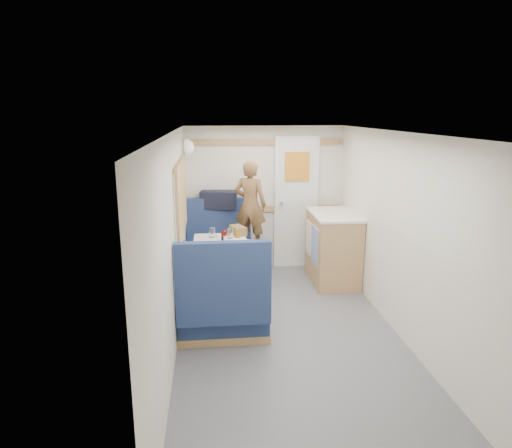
{
  "coord_description": "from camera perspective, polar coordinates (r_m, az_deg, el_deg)",
  "views": [
    {
      "loc": [
        -0.74,
        -4.02,
        2.18
      ],
      "look_at": [
        -0.25,
        0.9,
        0.96
      ],
      "focal_mm": 32.0,
      "sensor_mm": 36.0,
      "label": 1
    }
  ],
  "objects": [
    {
      "name": "person",
      "position": [
        5.84,
        -0.72,
        2.4
      ],
      "size": [
        0.49,
        0.42,
        1.15
      ],
      "primitive_type": "imported",
      "rotation": [
        0.0,
        0.0,
        2.74
      ],
      "color": "brown",
      "rests_on": "bench_far"
    },
    {
      "name": "duffel_bag",
      "position": [
        6.25,
        -4.67,
        3.06
      ],
      "size": [
        0.52,
        0.31,
        0.24
      ],
      "primitive_type": "cube",
      "rotation": [
        0.0,
        0.0,
        -0.15
      ],
      "color": "black",
      "rests_on": "ledge"
    },
    {
      "name": "floor",
      "position": [
        4.63,
        4.33,
        -14.32
      ],
      "size": [
        4.5,
        4.5,
        0.0
      ],
      "primitive_type": "plane",
      "color": "#515156",
      "rests_on": "ground"
    },
    {
      "name": "wall_back",
      "position": [
        6.42,
        1.04,
        3.23
      ],
      "size": [
        2.2,
        0.02,
        2.0
      ],
      "primitive_type": "cube",
      "color": "silver",
      "rests_on": "floor"
    },
    {
      "name": "bench_far",
      "position": [
        6.18,
        -4.59,
        -3.94
      ],
      "size": [
        0.9,
        0.59,
        1.05
      ],
      "color": "#17294C",
      "rests_on": "floor"
    },
    {
      "name": "salt_grinder",
      "position": [
        5.3,
        -4.88,
        -1.75
      ],
      "size": [
        0.04,
        0.04,
        0.09
      ],
      "primitive_type": "cylinder",
      "color": "silver",
      "rests_on": "dinette_table"
    },
    {
      "name": "tumbler_mid",
      "position": [
        5.48,
        -5.52,
        -1.07
      ],
      "size": [
        0.07,
        0.07,
        0.12
      ],
      "primitive_type": "cylinder",
      "color": "white",
      "rests_on": "dinette_table"
    },
    {
      "name": "pepper_grinder",
      "position": [
        5.33,
        -4.22,
        -1.62
      ],
      "size": [
        0.03,
        0.03,
        0.09
      ],
      "primitive_type": "cylinder",
      "color": "black",
      "rests_on": "dinette_table"
    },
    {
      "name": "wine_glass",
      "position": [
        5.16,
        -4.01,
        -1.22
      ],
      "size": [
        0.08,
        0.08,
        0.17
      ],
      "color": "white",
      "rests_on": "dinette_table"
    },
    {
      "name": "dinette_table",
      "position": [
        5.27,
        -4.44,
        -4.06
      ],
      "size": [
        0.62,
        0.92,
        0.72
      ],
      "color": "white",
      "rests_on": "floor"
    },
    {
      "name": "wall_left",
      "position": [
        4.2,
        -10.37,
        -2.74
      ],
      "size": [
        0.02,
        4.5,
        2.0
      ],
      "primitive_type": "cube",
      "color": "silver",
      "rests_on": "floor"
    },
    {
      "name": "ledge",
      "position": [
        6.27,
        -4.74,
        1.82
      ],
      "size": [
        0.9,
        0.14,
        0.04
      ],
      "primitive_type": "cube",
      "color": "#AC824E",
      "rests_on": "bench_far"
    },
    {
      "name": "orange_fruit",
      "position": [
        5.02,
        -2.03,
        -2.43
      ],
      "size": [
        0.08,
        0.08,
        0.08
      ],
      "primitive_type": "sphere",
      "color": "#DA5209",
      "rests_on": "tray"
    },
    {
      "name": "tumbler_right",
      "position": [
        5.43,
        -3.25,
        -1.19
      ],
      "size": [
        0.07,
        0.07,
        0.11
      ],
      "primitive_type": "cylinder",
      "color": "white",
      "rests_on": "dinette_table"
    },
    {
      "name": "galley_counter",
      "position": [
        6.03,
        9.55,
        -2.89
      ],
      "size": [
        0.57,
        0.92,
        0.92
      ],
      "color": "#AC824E",
      "rests_on": "floor"
    },
    {
      "name": "oak_trim_low",
      "position": [
        6.43,
        1.05,
        1.89
      ],
      "size": [
        2.15,
        0.02,
        0.08
      ],
      "primitive_type": "cube",
      "color": "#AC824E",
      "rests_on": "wall_back"
    },
    {
      "name": "bench_near",
      "position": [
        4.56,
        -4.11,
        -10.58
      ],
      "size": [
        0.9,
        0.59,
        1.05
      ],
      "color": "#17294C",
      "rests_on": "floor"
    },
    {
      "name": "bread_loaf",
      "position": [
        5.58,
        -2.26,
        -0.81
      ],
      "size": [
        0.22,
        0.28,
        0.1
      ],
      "primitive_type": "cube",
      "rotation": [
        0.0,
        0.0,
        0.38
      ],
      "color": "#8E603C",
      "rests_on": "dinette_table"
    },
    {
      "name": "rear_door",
      "position": [
        6.46,
        5.04,
        3.0
      ],
      "size": [
        0.62,
        0.12,
        1.86
      ],
      "color": "white",
      "rests_on": "wall_back"
    },
    {
      "name": "beer_glass",
      "position": [
        5.41,
        -2.35,
        -1.3
      ],
      "size": [
        0.06,
        0.06,
        0.1
      ],
      "primitive_type": "cylinder",
      "color": "brown",
      "rests_on": "dinette_table"
    },
    {
      "name": "tray",
      "position": [
        5.15,
        -2.08,
        -2.55
      ],
      "size": [
        0.42,
        0.47,
        0.02
      ],
      "primitive_type": "cube",
      "rotation": [
        0.0,
        0.0,
        -0.43
      ],
      "color": "white",
      "rests_on": "dinette_table"
    },
    {
      "name": "cheese_block",
      "position": [
        4.91,
        -3.63,
        -3.09
      ],
      "size": [
        0.1,
        0.07,
        0.03
      ],
      "primitive_type": "cube",
      "rotation": [
        0.0,
        0.0,
        0.12
      ],
      "color": "#DACA7E",
      "rests_on": "tray"
    },
    {
      "name": "tumbler_left",
      "position": [
        4.85,
        -6.2,
        -3.06
      ],
      "size": [
        0.07,
        0.07,
        0.12
      ],
      "primitive_type": "cylinder",
      "color": "white",
      "rests_on": "dinette_table"
    },
    {
      "name": "wall_right",
      "position": [
        4.57,
        18.28,
        -1.86
      ],
      "size": [
        0.02,
        4.5,
        2.0
      ],
      "primitive_type": "cube",
      "color": "silver",
      "rests_on": "floor"
    },
    {
      "name": "ceiling",
      "position": [
        4.09,
        4.85,
        11.23
      ],
      "size": [
        4.5,
        4.5,
        0.0
      ],
      "primitive_type": "plane",
      "rotation": [
        3.14,
        0.0,
        0.0
      ],
      "color": "silver",
      "rests_on": "wall_back"
    },
    {
      "name": "oak_trim_high",
      "position": [
        6.3,
        1.09,
        10.19
      ],
      "size": [
        2.15,
        0.02,
        0.08
      ],
      "primitive_type": "cube",
      "color": "#AC824E",
      "rests_on": "wall_back"
    },
    {
      "name": "dome_light",
      "position": [
        5.89,
        -8.7,
        9.48
      ],
      "size": [
        0.2,
        0.2,
        0.2
      ],
      "primitive_type": "sphere",
      "color": "white",
      "rests_on": "wall_left"
    },
    {
      "name": "side_window",
      "position": [
        5.11,
        -9.41,
        3.15
      ],
      "size": [
        0.04,
        1.3,
        0.72
      ],
      "primitive_type": "cube",
      "color": "#B3BDA0",
      "rests_on": "wall_left"
    }
  ]
}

